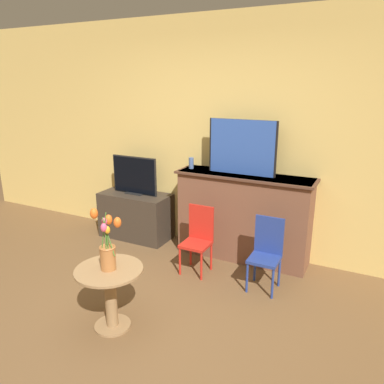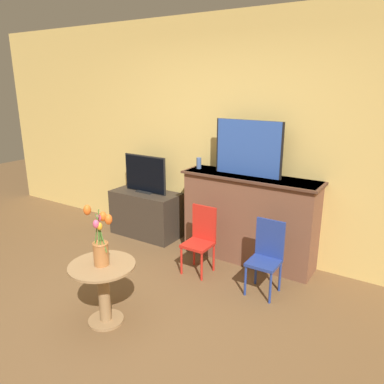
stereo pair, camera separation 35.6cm
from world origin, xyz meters
name	(u,v)px [view 1 (the left image)]	position (x,y,z in m)	size (l,w,h in m)	color
ground_plane	(114,346)	(0.00, 0.00, 0.00)	(14.00, 14.00, 0.00)	brown
wall_back	(223,137)	(0.00, 2.13, 1.35)	(8.00, 0.06, 2.70)	#E0BC66
fireplace_mantel	(243,216)	(0.36, 1.91, 0.51)	(1.54, 0.42, 0.99)	brown
painting	(242,147)	(0.31, 1.92, 1.29)	(0.76, 0.03, 0.59)	black
mantel_candle	(191,163)	(-0.30, 1.91, 1.06)	(0.06, 0.06, 0.13)	#4C6699
tv_stand	(136,215)	(-1.08, 1.86, 0.29)	(0.91, 0.44, 0.59)	#382D23
tv_monitor	(134,176)	(-1.08, 1.86, 0.82)	(0.63, 0.12, 0.48)	black
chair_red	(198,236)	(0.04, 1.40, 0.39)	(0.28, 0.28, 0.72)	red
chair_blue	(266,250)	(0.79, 1.39, 0.39)	(0.28, 0.28, 0.72)	navy
side_table	(110,290)	(-0.17, 0.19, 0.35)	(0.55, 0.55, 0.54)	#99754C
vase_tulips	(107,247)	(-0.17, 0.19, 0.73)	(0.25, 0.20, 0.52)	#AD6B38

